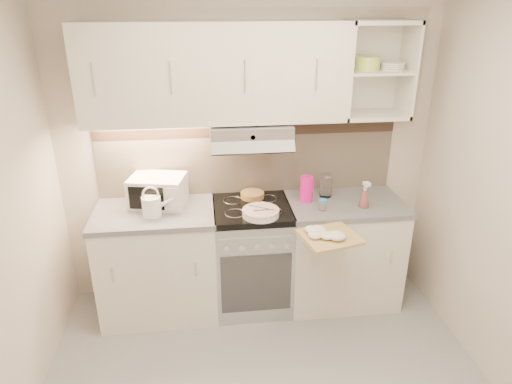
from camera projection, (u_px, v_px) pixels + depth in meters
room_shell at (266, 144)px, 2.59m from camera, size 3.04×2.84×2.52m
base_cabinet_left at (159, 264)px, 3.65m from camera, size 0.90×0.60×0.86m
worktop_left at (154, 213)px, 3.48m from camera, size 0.92×0.62×0.04m
base_cabinet_right at (341, 252)px, 3.82m from camera, size 0.90×0.60×0.86m
worktop_right at (345, 204)px, 3.64m from camera, size 0.92×0.62×0.04m
electric_range at (252, 256)px, 3.73m from camera, size 0.60×0.60×0.90m
microwave at (158, 191)px, 3.53m from camera, size 0.47×0.38×0.23m
watering_can at (153, 205)px, 3.36m from camera, size 0.27×0.14×0.23m
plate_stack at (261, 213)px, 3.38m from camera, size 0.28×0.28×0.06m
bread_loaf at (252, 195)px, 3.69m from camera, size 0.19×0.19×0.05m
pink_pitcher at (306, 189)px, 3.60m from camera, size 0.11×0.10×0.21m
glass_jar at (326, 185)px, 3.68m from camera, size 0.10×0.10×0.19m
spice_jar at (323, 205)px, 3.46m from camera, size 0.06×0.06×0.09m
spray_bottle at (364, 196)px, 3.50m from camera, size 0.09×0.09×0.22m
cutting_board at (330, 237)px, 3.15m from camera, size 0.45×0.42×0.02m
dish_towel at (325, 231)px, 3.14m from camera, size 0.33×0.31×0.07m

